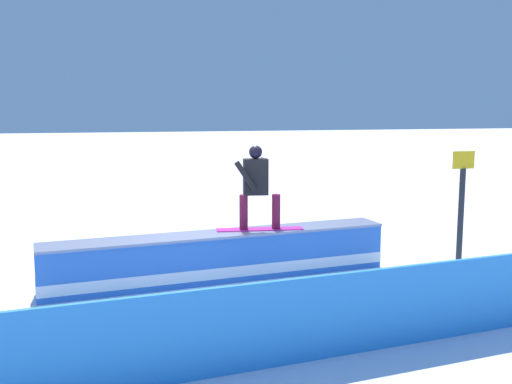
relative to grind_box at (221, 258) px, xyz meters
name	(u,v)px	position (x,y,z in m)	size (l,w,h in m)	color
ground_plane	(221,279)	(0.00, 0.00, -0.36)	(120.00, 120.00, 0.00)	white
grind_box	(221,258)	(0.00, 0.00, 0.00)	(5.77, 1.27, 0.78)	blue
snowboarder	(257,185)	(-0.62, -0.08, 1.19)	(1.48, 0.45, 1.41)	#C12191
safety_fence	(282,323)	(0.00, 3.37, 0.13)	(10.93, 0.06, 0.97)	#2C89E4
trail_marker	(461,207)	(-4.14, 0.47, 0.75)	(0.40, 0.10, 2.07)	#262628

